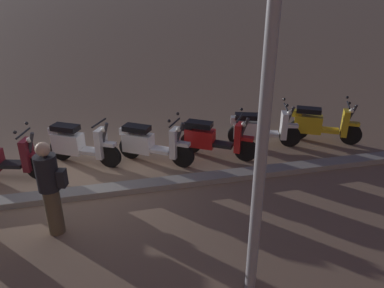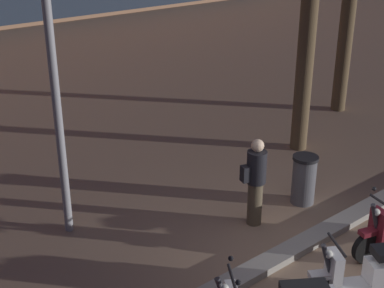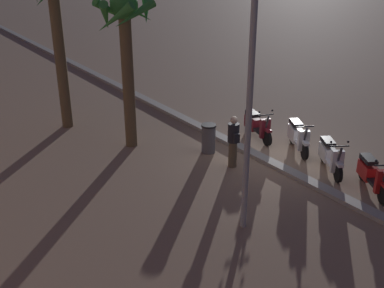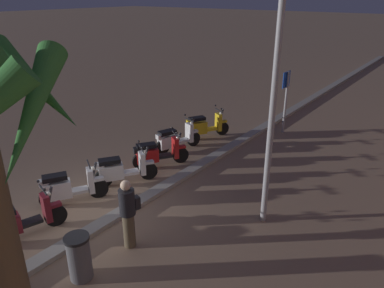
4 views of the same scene
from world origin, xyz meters
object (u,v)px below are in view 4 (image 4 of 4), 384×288
at_px(crossing_sign, 286,95).
at_px(street_lamp, 277,62).
at_px(scooter_white_lead_nearest, 68,187).
at_px(litter_bin, 79,257).
at_px(scooter_red_mid_front, 156,153).
at_px(scooter_yellow_far_back, 204,126).
at_px(scooter_maroon_gap_after_mid, 18,221).
at_px(scooter_white_tail_end, 121,169).
at_px(scooter_white_second_in_line, 175,139).
at_px(pedestrian_by_palm_tree, 128,212).

height_order(crossing_sign, street_lamp, street_lamp).
relative_size(scooter_white_lead_nearest, litter_bin, 1.66).
bearing_deg(scooter_red_mid_front, scooter_white_lead_nearest, -6.62).
relative_size(scooter_red_mid_front, litter_bin, 1.69).
distance_m(scooter_yellow_far_back, scooter_white_lead_nearest, 5.91).
distance_m(scooter_maroon_gap_after_mid, crossing_sign, 10.07).
xyz_separation_m(scooter_yellow_far_back, litter_bin, (7.42, 2.35, 0.02)).
distance_m(scooter_yellow_far_back, scooter_maroon_gap_after_mid, 7.47).
height_order(scooter_white_tail_end, scooter_maroon_gap_after_mid, same).
xyz_separation_m(scooter_red_mid_front, scooter_white_tail_end, (1.45, -0.04, 0.01)).
distance_m(scooter_white_second_in_line, pedestrian_by_palm_tree, 5.22).
height_order(scooter_white_second_in_line, litter_bin, scooter_white_second_in_line).
bearing_deg(crossing_sign, scooter_red_mid_front, -19.86).
bearing_deg(scooter_yellow_far_back, litter_bin, 17.58).
distance_m(pedestrian_by_palm_tree, litter_bin, 1.31).
bearing_deg(scooter_white_tail_end, scooter_red_mid_front, 178.48).
xyz_separation_m(crossing_sign, pedestrian_by_palm_tree, (8.53, 0.28, -0.66)).
bearing_deg(pedestrian_by_palm_tree, scooter_white_tail_end, -129.22).
bearing_deg(scooter_white_second_in_line, pedestrian_by_palm_tree, 28.72).
distance_m(scooter_white_tail_end, scooter_maroon_gap_after_mid, 3.12).
bearing_deg(crossing_sign, pedestrian_by_palm_tree, 1.89).
xyz_separation_m(crossing_sign, litter_bin, (9.79, 0.23, -1.02)).
height_order(scooter_yellow_far_back, litter_bin, scooter_yellow_far_back).
height_order(pedestrian_by_palm_tree, litter_bin, pedestrian_by_palm_tree).
bearing_deg(scooter_yellow_far_back, scooter_white_lead_nearest, -1.29).
bearing_deg(scooter_white_second_in_line, scooter_maroon_gap_after_mid, 3.26).
relative_size(scooter_red_mid_front, pedestrian_by_palm_tree, 1.00).
height_order(scooter_red_mid_front, street_lamp, street_lamp).
relative_size(scooter_yellow_far_back, crossing_sign, 0.67).
bearing_deg(scooter_maroon_gap_after_mid, pedestrian_by_palm_tree, 121.10).
height_order(scooter_maroon_gap_after_mid, street_lamp, street_lamp).
relative_size(scooter_red_mid_front, scooter_white_lead_nearest, 1.02).
xyz_separation_m(scooter_white_second_in_line, scooter_red_mid_front, (1.30, 0.32, -0.00)).
bearing_deg(street_lamp, scooter_red_mid_front, -99.05).
height_order(scooter_yellow_far_back, crossing_sign, crossing_sign).
bearing_deg(scooter_red_mid_front, street_lamp, 80.95).
xyz_separation_m(scooter_white_tail_end, pedestrian_by_palm_tree, (1.81, 2.22, 0.40)).
bearing_deg(pedestrian_by_palm_tree, scooter_white_lead_nearest, -95.76).
height_order(scooter_white_tail_end, street_lamp, street_lamp).
bearing_deg(scooter_red_mid_front, crossing_sign, 160.14).
height_order(scooter_yellow_far_back, scooter_white_lead_nearest, scooter_yellow_far_back).
bearing_deg(scooter_white_tail_end, scooter_white_lead_nearest, -11.26).
relative_size(scooter_yellow_far_back, scooter_white_lead_nearest, 1.03).
relative_size(crossing_sign, pedestrian_by_palm_tree, 1.50).
distance_m(scooter_yellow_far_back, street_lamp, 6.50).
distance_m(scooter_yellow_far_back, scooter_red_mid_front, 2.91).
distance_m(scooter_white_tail_end, crossing_sign, 7.07).
distance_m(crossing_sign, litter_bin, 9.84).
relative_size(scooter_red_mid_front, scooter_maroon_gap_after_mid, 0.89).
xyz_separation_m(scooter_maroon_gap_after_mid, street_lamp, (-3.92, 4.05, 3.38)).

